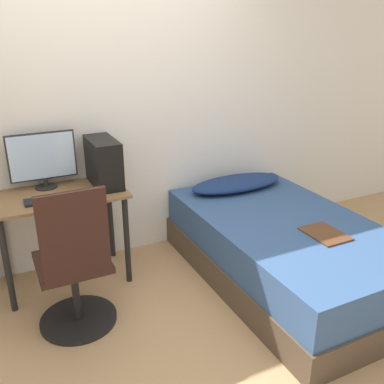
{
  "coord_description": "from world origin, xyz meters",
  "views": [
    {
      "loc": [
        -0.82,
        -1.95,
        1.9
      ],
      "look_at": [
        0.48,
        0.68,
        0.75
      ],
      "focal_mm": 40.0,
      "sensor_mm": 36.0,
      "label": 1
    }
  ],
  "objects_px": {
    "office_chair": "(75,275)",
    "bed": "(285,250)",
    "monitor": "(42,159)",
    "pc_tower": "(103,162)",
    "keyboard": "(57,198)"
  },
  "relations": [
    {
      "from": "keyboard",
      "to": "monitor",
      "type": "bearing_deg",
      "value": 96.0
    },
    {
      "from": "monitor",
      "to": "pc_tower",
      "type": "xyz_separation_m",
      "value": [
        0.42,
        -0.13,
        -0.05
      ]
    },
    {
      "from": "monitor",
      "to": "keyboard",
      "type": "height_order",
      "value": "monitor"
    },
    {
      "from": "office_chair",
      "to": "monitor",
      "type": "bearing_deg",
      "value": 91.48
    },
    {
      "from": "monitor",
      "to": "pc_tower",
      "type": "bearing_deg",
      "value": -17.49
    },
    {
      "from": "bed",
      "to": "monitor",
      "type": "relative_size",
      "value": 4.07
    },
    {
      "from": "bed",
      "to": "monitor",
      "type": "height_order",
      "value": "monitor"
    },
    {
      "from": "bed",
      "to": "keyboard",
      "type": "xyz_separation_m",
      "value": [
        -1.59,
        0.62,
        0.5
      ]
    },
    {
      "from": "office_chair",
      "to": "bed",
      "type": "bearing_deg",
      "value": -4.1
    },
    {
      "from": "monitor",
      "to": "office_chair",
      "type": "bearing_deg",
      "value": -88.52
    },
    {
      "from": "bed",
      "to": "office_chair",
      "type": "bearing_deg",
      "value": 175.9
    },
    {
      "from": "office_chair",
      "to": "pc_tower",
      "type": "bearing_deg",
      "value": 58.39
    },
    {
      "from": "pc_tower",
      "to": "keyboard",
      "type": "bearing_deg",
      "value": -158.96
    },
    {
      "from": "office_chair",
      "to": "pc_tower",
      "type": "xyz_separation_m",
      "value": [
        0.4,
        0.66,
        0.52
      ]
    },
    {
      "from": "monitor",
      "to": "keyboard",
      "type": "distance_m",
      "value": 0.36
    }
  ]
}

